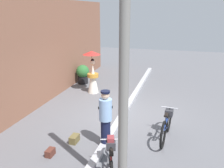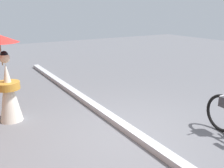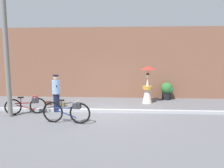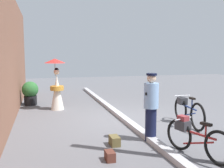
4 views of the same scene
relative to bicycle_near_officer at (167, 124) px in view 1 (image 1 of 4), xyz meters
The scene contains 11 objects.
ground_plane 1.99m from the bicycle_near_officer, 53.83° to the left, with size 30.00×30.00×0.00m, color slate.
building_wall 5.36m from the bicycle_near_officer, 77.09° to the left, with size 14.00×0.40×3.98m, color brown.
sidewalk_curb 1.97m from the bicycle_near_officer, 53.83° to the left, with size 14.00×0.20×0.12m, color #B2B2B7.
bicycle_near_officer is the anchor object (origin of this frame).
bicycle_far_side 2.24m from the bicycle_near_officer, 151.23° to the left, with size 1.56×0.63×0.76m.
person_officer 1.83m from the bicycle_near_officer, 120.34° to the left, with size 0.34×0.36×1.59m.
person_with_parasol 4.71m from the bicycle_near_officer, 47.34° to the left, with size 0.77×0.77×1.87m.
potted_plant_by_door 6.19m from the bicycle_near_officer, 45.43° to the left, with size 0.66×0.64×0.95m.
backpack_on_pavement 2.64m from the bicycle_near_officer, 111.72° to the left, with size 0.33×0.20×0.21m.
backpack_spare 3.27m from the bicycle_near_officer, 122.31° to the left, with size 0.27×0.17×0.18m.
utility_pole 3.26m from the bicycle_near_officer, 164.75° to the left, with size 0.18×0.18×4.80m, color slate.
Camera 1 is at (-7.55, -1.82, 3.57)m, focal length 38.59 mm.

